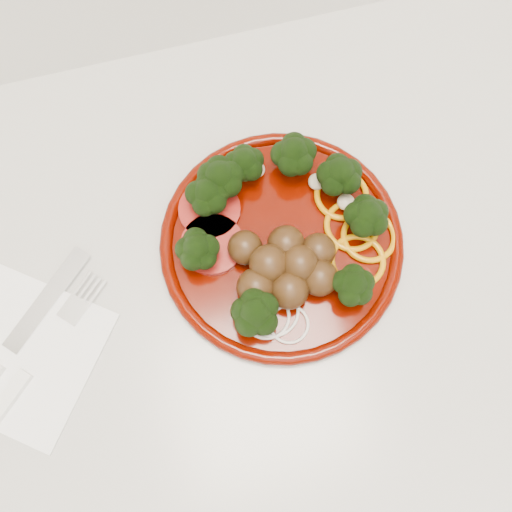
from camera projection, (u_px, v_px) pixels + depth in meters
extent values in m
cube|color=silver|center=(273.00, 341.00, 1.04)|extent=(2.40, 0.60, 0.87)
cube|color=#BBBAB1|center=(285.00, 275.00, 0.61)|extent=(2.40, 0.60, 0.03)
cylinder|color=#490800|center=(281.00, 244.00, 0.60)|extent=(0.25, 0.25, 0.01)
torus|color=#490800|center=(282.00, 242.00, 0.59)|extent=(0.25, 0.25, 0.01)
sphere|color=#412810|center=(245.00, 247.00, 0.57)|extent=(0.04, 0.04, 0.04)
sphere|color=#412810|center=(320.00, 278.00, 0.56)|extent=(0.04, 0.04, 0.04)
sphere|color=#412810|center=(318.00, 250.00, 0.57)|extent=(0.04, 0.04, 0.04)
sphere|color=#412810|center=(269.00, 266.00, 0.56)|extent=(0.04, 0.04, 0.04)
sphere|color=#412810|center=(299.00, 266.00, 0.56)|extent=(0.04, 0.04, 0.04)
sphere|color=#412810|center=(289.00, 290.00, 0.56)|extent=(0.04, 0.04, 0.04)
sphere|color=#412810|center=(256.00, 287.00, 0.56)|extent=(0.04, 0.04, 0.04)
sphere|color=#412810|center=(286.00, 244.00, 0.57)|extent=(0.04, 0.04, 0.04)
torus|color=#CD8107|center=(352.00, 226.00, 0.59)|extent=(0.06, 0.06, 0.01)
torus|color=#CD8107|center=(357.00, 261.00, 0.58)|extent=(0.06, 0.06, 0.01)
torus|color=#CD8107|center=(342.00, 195.00, 0.60)|extent=(0.06, 0.06, 0.01)
torus|color=#CD8107|center=(369.00, 236.00, 0.59)|extent=(0.06, 0.06, 0.01)
cylinder|color=#720A07|center=(210.00, 210.00, 0.60)|extent=(0.07, 0.07, 0.01)
cylinder|color=#720A07|center=(212.00, 244.00, 0.59)|extent=(0.07, 0.07, 0.01)
torus|color=beige|center=(266.00, 316.00, 0.57)|extent=(0.05, 0.05, 0.00)
torus|color=beige|center=(289.00, 324.00, 0.56)|extent=(0.04, 0.04, 0.00)
torus|color=beige|center=(272.00, 310.00, 0.57)|extent=(0.06, 0.06, 0.00)
ellipsoid|color=#C6B793|center=(317.00, 182.00, 0.60)|extent=(0.02, 0.02, 0.01)
ellipsoid|color=#C6B793|center=(256.00, 170.00, 0.61)|extent=(0.02, 0.02, 0.01)
ellipsoid|color=#C6B793|center=(346.00, 202.00, 0.60)|extent=(0.02, 0.02, 0.01)
cube|color=white|center=(21.00, 354.00, 0.57)|extent=(0.20, 0.20, 0.00)
cube|color=silver|center=(47.00, 299.00, 0.58)|extent=(0.10, 0.10, 0.00)
cube|color=silver|center=(74.00, 310.00, 0.58)|extent=(0.03, 0.03, 0.00)
cube|color=silver|center=(97.00, 293.00, 0.58)|extent=(0.02, 0.02, 0.00)
cube|color=silver|center=(92.00, 290.00, 0.58)|extent=(0.02, 0.02, 0.00)
cube|color=silver|center=(87.00, 287.00, 0.58)|extent=(0.02, 0.02, 0.00)
cube|color=silver|center=(82.00, 284.00, 0.58)|extent=(0.02, 0.02, 0.00)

